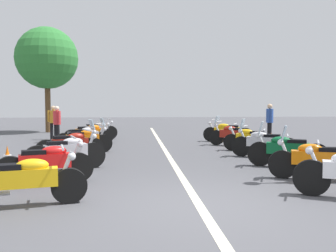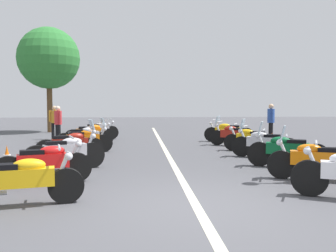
{
  "view_description": "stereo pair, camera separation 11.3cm",
  "coord_description": "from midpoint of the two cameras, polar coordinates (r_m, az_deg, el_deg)",
  "views": [
    {
      "loc": [
        -5.8,
        1.04,
        1.69
      ],
      "look_at": [
        5.97,
        0.0,
        0.96
      ],
      "focal_mm": 38.4,
      "sensor_mm": 36.0,
      "label": 1
    },
    {
      "loc": [
        -5.8,
        0.93,
        1.69
      ],
      "look_at": [
        5.97,
        0.0,
        0.96
      ],
      "focal_mm": 38.4,
      "sensor_mm": 36.0,
      "label": 2
    }
  ],
  "objects": [
    {
      "name": "motorcycle_right_row_1",
      "position": [
        8.61,
        22.83,
        -4.93
      ],
      "size": [
        1.02,
        2.07,
        1.21
      ],
      "rotation": [
        0.0,
        0.0,
        1.19
      ],
      "color": "black",
      "rests_on": "ground_plane"
    },
    {
      "name": "bystander_3",
      "position": [
        17.78,
        -17.36,
        0.93
      ],
      "size": [
        0.32,
        0.51,
        1.6
      ],
      "rotation": [
        0.0,
        0.0,
        3.46
      ],
      "color": "black",
      "rests_on": "ground_plane"
    },
    {
      "name": "motorcycle_right_row_4",
      "position": [
        13.17,
        13.23,
        -2.0
      ],
      "size": [
        1.03,
        1.83,
        0.98
      ],
      "rotation": [
        0.0,
        0.0,
        1.13
      ],
      "color": "black",
      "rests_on": "ground_plane"
    },
    {
      "name": "motorcycle_left_row_5",
      "position": [
        14.13,
        -12.87,
        -1.61
      ],
      "size": [
        0.98,
        2.0,
        0.98
      ],
      "rotation": [
        0.0,
        0.0,
        -1.19
      ],
      "color": "black",
      "rests_on": "ground_plane"
    },
    {
      "name": "motorcycle_left_row_4",
      "position": [
        12.69,
        -12.96,
        -2.12
      ],
      "size": [
        0.89,
        2.0,
        1.2
      ],
      "rotation": [
        0.0,
        0.0,
        -1.25
      ],
      "color": "black",
      "rests_on": "ground_plane"
    },
    {
      "name": "motorcycle_left_row_0",
      "position": [
        6.4,
        -22.09,
        -7.94
      ],
      "size": [
        0.78,
        2.1,
        0.98
      ],
      "rotation": [
        0.0,
        0.0,
        -1.33
      ],
      "color": "black",
      "rests_on": "ground_plane"
    },
    {
      "name": "motorcycle_left_row_3",
      "position": [
        11.13,
        -14.85,
        -2.87
      ],
      "size": [
        1.0,
        1.91,
        1.22
      ],
      "rotation": [
        0.0,
        0.0,
        -1.16
      ],
      "color": "black",
      "rests_on": "ground_plane"
    },
    {
      "name": "motorcycle_left_row_2",
      "position": [
        9.51,
        -15.6,
        -3.99
      ],
      "size": [
        1.05,
        1.93,
        1.02
      ],
      "rotation": [
        0.0,
        0.0,
        -1.13
      ],
      "color": "black",
      "rests_on": "ground_plane"
    },
    {
      "name": "traffic_cone_0",
      "position": [
        10.24,
        -23.88,
        -4.63
      ],
      "size": [
        0.36,
        0.36,
        0.61
      ],
      "color": "orange",
      "rests_on": "ground_plane"
    },
    {
      "name": "bystander_4",
      "position": [
        16.4,
        -16.85,
        0.73
      ],
      "size": [
        0.45,
        0.34,
        1.6
      ],
      "rotation": [
        0.0,
        0.0,
        5.32
      ],
      "color": "black",
      "rests_on": "ground_plane"
    },
    {
      "name": "motorcycle_right_row_5",
      "position": [
        14.66,
        10.63,
        -1.34
      ],
      "size": [
        1.22,
        1.85,
        1.2
      ],
      "rotation": [
        0.0,
        0.0,
        1.01
      ],
      "color": "black",
      "rests_on": "ground_plane"
    },
    {
      "name": "roadside_tree_0",
      "position": [
        22.73,
        -18.26,
        10.14
      ],
      "size": [
        3.63,
        3.63,
        6.21
      ],
      "color": "brown",
      "rests_on": "ground_plane"
    },
    {
      "name": "motorcycle_left_row_1",
      "position": [
        7.99,
        -18.63,
        -5.56
      ],
      "size": [
        0.85,
        1.95,
        1.0
      ],
      "rotation": [
        0.0,
        0.0,
        -1.26
      ],
      "color": "black",
      "rests_on": "ground_plane"
    },
    {
      "name": "traffic_cone_1",
      "position": [
        14.04,
        16.38,
        -2.34
      ],
      "size": [
        0.36,
        0.36,
        0.61
      ],
      "color": "orange",
      "rests_on": "ground_plane"
    },
    {
      "name": "motorcycle_right_row_3",
      "position": [
        11.69,
        15.23,
        -2.59
      ],
      "size": [
        1.14,
        1.91,
        1.21
      ],
      "rotation": [
        0.0,
        0.0,
        1.08
      ],
      "color": "black",
      "rests_on": "ground_plane"
    },
    {
      "name": "bystander_1",
      "position": [
        16.97,
        16.2,
        1.03
      ],
      "size": [
        0.53,
        0.32,
        1.7
      ],
      "rotation": [
        0.0,
        0.0,
        4.68
      ],
      "color": "black",
      "rests_on": "ground_plane"
    },
    {
      "name": "motorcycle_right_row_6",
      "position": [
        16.19,
        9.72,
        -0.88
      ],
      "size": [
        1.05,
        2.07,
        1.0
      ],
      "rotation": [
        0.0,
        0.0,
        1.17
      ],
      "color": "black",
      "rests_on": "ground_plane"
    },
    {
      "name": "motorcycle_left_row_6",
      "position": [
        15.73,
        -11.97,
        -1.07
      ],
      "size": [
        1.01,
        2.06,
        0.99
      ],
      "rotation": [
        0.0,
        0.0,
        -1.19
      ],
      "color": "black",
      "rests_on": "ground_plane"
    },
    {
      "name": "lane_centre_stripe",
      "position": [
        12.56,
        0.03,
        -4.2
      ],
      "size": [
        25.61,
        0.16,
        0.01
      ],
      "primitive_type": "cube",
      "color": "beige",
      "rests_on": "ground_plane"
    },
    {
      "name": "ground_plane",
      "position": [
        6.12,
        5.04,
        -12.52
      ],
      "size": [
        80.0,
        80.0,
        0.0
      ],
      "primitive_type": "plane",
      "color": "#4C4C51"
    },
    {
      "name": "motorcycle_right_row_2",
      "position": [
        10.08,
        18.56,
        -3.6
      ],
      "size": [
        1.03,
        1.98,
        1.22
      ],
      "rotation": [
        0.0,
        0.0,
        1.16
      ],
      "color": "black",
      "rests_on": "ground_plane"
    },
    {
      "name": "motorcycle_left_row_7",
      "position": [
        17.31,
        -10.84,
        -0.63
      ],
      "size": [
        0.96,
        1.92,
        1.0
      ],
      "rotation": [
        0.0,
        0.0,
        -1.19
      ],
      "color": "black",
      "rests_on": "ground_plane"
    }
  ]
}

